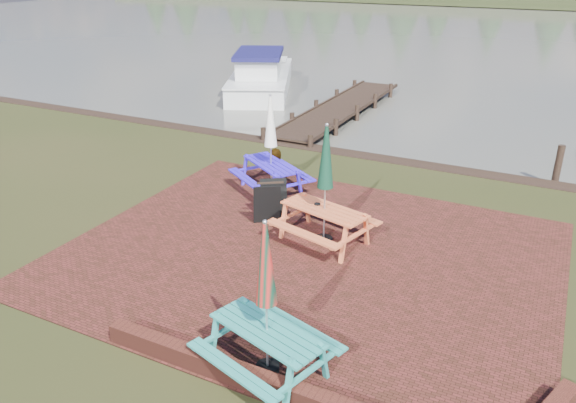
# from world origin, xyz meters

# --- Properties ---
(ground) EXTENTS (120.00, 120.00, 0.00)m
(ground) POSITION_xyz_m (0.00, 0.00, 0.00)
(ground) COLOR black
(ground) RESTS_ON ground
(paving) EXTENTS (9.00, 7.50, 0.02)m
(paving) POSITION_xyz_m (0.00, 1.00, 0.01)
(paving) COLOR #341810
(paving) RESTS_ON ground
(brick_wall) EXTENTS (6.21, 1.79, 0.30)m
(brick_wall) POSITION_xyz_m (2.15, -2.42, 0.15)
(brick_wall) COLOR #4C1E16
(brick_wall) RESTS_ON ground
(water) EXTENTS (120.00, 60.00, 0.02)m
(water) POSITION_xyz_m (0.00, 37.00, 0.00)
(water) COLOR #47453D
(water) RESTS_ON ground
(picnic_table_teal) EXTENTS (2.00, 1.88, 2.29)m
(picnic_table_teal) POSITION_xyz_m (0.87, -2.20, 0.80)
(picnic_table_teal) COLOR teal
(picnic_table_teal) RESTS_ON ground
(picnic_table_red) EXTENTS (2.09, 1.95, 2.42)m
(picnic_table_red) POSITION_xyz_m (0.05, 1.65, 0.85)
(picnic_table_red) COLOR #D76237
(picnic_table_red) RESTS_ON ground
(picnic_table_blue) EXTENTS (2.25, 2.20, 2.36)m
(picnic_table_blue) POSITION_xyz_m (-2.13, 3.49, 0.83)
(picnic_table_blue) COLOR #301CD3
(picnic_table_blue) RESTS_ON ground
(chalkboard) EXTENTS (0.59, 0.82, 0.92)m
(chalkboard) POSITION_xyz_m (-1.34, 1.98, 0.47)
(chalkboard) COLOR black
(chalkboard) RESTS_ON ground
(jetty) EXTENTS (1.76, 9.08, 1.00)m
(jetty) POSITION_xyz_m (-3.50, 11.28, 0.11)
(jetty) COLOR black
(jetty) RESTS_ON ground
(boat_jetty) EXTENTS (4.99, 7.27, 2.00)m
(boat_jetty) POSITION_xyz_m (-8.04, 13.55, 0.40)
(boat_jetty) COLOR silver
(boat_jetty) RESTS_ON ground
(person) EXTENTS (0.71, 0.59, 1.66)m
(person) POSITION_xyz_m (-2.39, 4.21, 0.83)
(person) COLOR gray
(person) RESTS_ON ground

